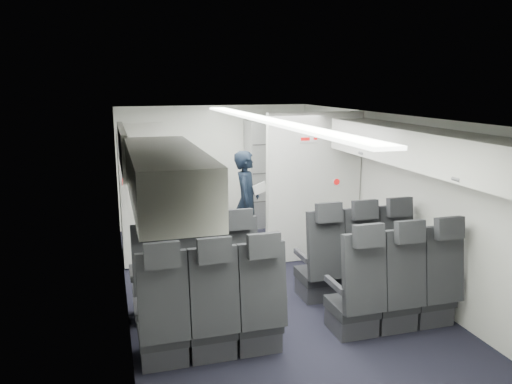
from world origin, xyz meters
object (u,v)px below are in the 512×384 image
seat_row_front (279,272)px  galley_unit (270,173)px  flight_attendant (247,202)px  seat_row_mid (309,304)px  carry_on_bag (148,156)px  boarding_door (124,196)px

seat_row_front → galley_unit: galley_unit is taller
galley_unit → flight_attendant: 1.59m
flight_attendant → seat_row_mid: bearing=-159.6°
flight_attendant → carry_on_bag: size_ratio=3.87×
carry_on_bag → galley_unit: bearing=57.7°
seat_row_mid → flight_attendant: size_ratio=2.14×
galley_unit → flight_attendant: size_ratio=1.22×
seat_row_mid → boarding_door: (-1.64, 2.99, 0.55)m
seat_row_mid → carry_on_bag: bearing=142.5°
seat_row_front → seat_row_mid: 0.90m
flight_attendant → carry_on_bag: bearing=161.3°
seat_row_front → boarding_door: size_ratio=1.79×
seat_row_front → flight_attendant: bearing=85.9°
galley_unit → boarding_door: (-2.59, -1.17, 0.00)m
seat_row_mid → carry_on_bag: carry_on_bag is taller
flight_attendant → carry_on_bag: 2.52m
seat_row_front → carry_on_bag: bearing=172.7°
seat_row_mid → galley_unit: 4.30m
seat_row_mid → carry_on_bag: 2.25m
carry_on_bag → seat_row_mid: bearing=-32.4°
boarding_door → carry_on_bag: bearing=-83.0°
seat_row_front → boarding_door: 2.71m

